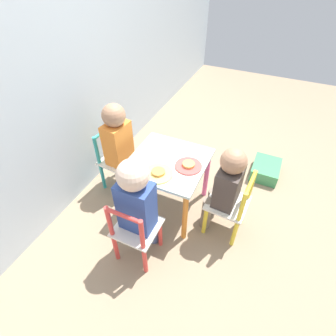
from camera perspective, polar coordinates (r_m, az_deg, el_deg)
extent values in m
plane|color=#8C755B|center=(2.12, 0.00, -7.91)|extent=(6.00, 6.00, 0.00)
cube|color=#B2C1CC|center=(1.84, -24.92, 28.75)|extent=(6.00, 0.06, 2.60)
cube|color=silver|center=(1.80, 0.00, 1.40)|extent=(0.52, 0.52, 0.02)
cylinder|color=orange|center=(1.76, 3.69, -10.69)|extent=(0.04, 0.04, 0.44)
cylinder|color=#E5599E|center=(2.06, 8.37, -1.49)|extent=(0.04, 0.04, 0.44)
cylinder|color=#387AD1|center=(1.90, -9.10, -6.08)|extent=(0.04, 0.04, 0.44)
cylinder|color=#8E51BC|center=(2.18, -2.93, 1.89)|extent=(0.04, 0.04, 0.44)
cube|color=silver|center=(1.66, -6.83, -12.64)|extent=(0.26, 0.26, 0.02)
cylinder|color=#DB3D38|center=(1.79, -1.70, -13.98)|extent=(0.03, 0.03, 0.26)
cylinder|color=#DB3D38|center=(1.86, -7.68, -11.58)|extent=(0.03, 0.03, 0.26)
cylinder|color=#DB3D38|center=(1.70, -5.06, -19.30)|extent=(0.03, 0.03, 0.26)
cylinder|color=#DB3D38|center=(1.77, -11.34, -16.47)|extent=(0.03, 0.03, 0.26)
cylinder|color=#DB3D38|center=(1.48, -5.67, -14.41)|extent=(0.03, 0.03, 0.25)
cylinder|color=#DB3D38|center=(1.56, -12.61, -11.39)|extent=(0.03, 0.03, 0.25)
cylinder|color=#DB3D38|center=(1.42, -9.76, -10.18)|extent=(0.03, 0.21, 0.02)
cube|color=silver|center=(1.82, 12.85, -7.38)|extent=(0.28, 0.28, 0.02)
cylinder|color=yellow|center=(2.00, 10.36, -6.93)|extent=(0.03, 0.03, 0.26)
cylinder|color=yellow|center=(1.87, 8.04, -11.28)|extent=(0.03, 0.03, 0.26)
cylinder|color=yellow|center=(1.98, 16.14, -8.97)|extent=(0.03, 0.03, 0.26)
cylinder|color=yellow|center=(1.85, 14.28, -13.55)|extent=(0.03, 0.03, 0.26)
cylinder|color=yellow|center=(1.80, 17.67, -3.68)|extent=(0.03, 0.03, 0.25)
cylinder|color=yellow|center=(1.65, 15.78, -8.35)|extent=(0.03, 0.03, 0.25)
cylinder|color=yellow|center=(1.64, 17.55, -3.18)|extent=(0.21, 0.04, 0.02)
cube|color=silver|center=(2.13, -10.67, 1.71)|extent=(0.28, 0.28, 0.02)
cylinder|color=teal|center=(2.11, -9.72, -3.73)|extent=(0.03, 0.03, 0.26)
cylinder|color=teal|center=(2.22, -6.41, -0.39)|extent=(0.03, 0.03, 0.26)
cylinder|color=teal|center=(2.22, -14.04, -1.71)|extent=(0.03, 0.03, 0.26)
cylinder|color=teal|center=(2.33, -10.68, 1.37)|extent=(0.03, 0.03, 0.26)
cylinder|color=teal|center=(2.05, -15.21, 3.56)|extent=(0.03, 0.03, 0.25)
cylinder|color=teal|center=(2.17, -11.53, 6.59)|extent=(0.03, 0.03, 0.25)
cylinder|color=teal|center=(2.05, -13.82, 7.71)|extent=(0.21, 0.04, 0.02)
cylinder|color=#4C608E|center=(1.81, -3.13, -12.88)|extent=(0.07, 0.07, 0.28)
cylinder|color=#4C608E|center=(1.84, -5.96, -11.76)|extent=(0.07, 0.07, 0.28)
cube|color=#2D478E|center=(1.53, -6.98, -8.21)|extent=(0.14, 0.20, 0.34)
sphere|color=beige|center=(1.35, -7.82, -1.50)|extent=(0.18, 0.18, 0.18)
cylinder|color=#7A6B5B|center=(1.96, 9.43, -7.74)|extent=(0.07, 0.07, 0.28)
cylinder|color=#7A6B5B|center=(1.90, 8.32, -9.78)|extent=(0.07, 0.07, 0.28)
cube|color=#423833|center=(1.71, 12.96, -3.89)|extent=(0.21, 0.15, 0.28)
sphere|color=#A37556|center=(1.57, 14.09, 1.44)|extent=(0.16, 0.16, 0.16)
cylinder|color=#4C608E|center=(2.12, -8.53, -2.81)|extent=(0.07, 0.07, 0.28)
cylinder|color=#4C608E|center=(2.18, -6.97, -1.22)|extent=(0.07, 0.07, 0.28)
cube|color=orange|center=(2.01, -10.84, 5.33)|extent=(0.21, 0.16, 0.33)
sphere|color=#A37556|center=(1.88, -11.76, 11.16)|extent=(0.17, 0.17, 0.17)
cylinder|color=#EADB66|center=(1.69, -2.13, -1.22)|extent=(0.19, 0.19, 0.01)
cylinder|color=#D6843D|center=(1.68, -2.14, -0.87)|extent=(0.09, 0.09, 0.02)
cylinder|color=#E54C47|center=(1.75, 4.49, 0.44)|extent=(0.18, 0.18, 0.01)
cylinder|color=gold|center=(1.74, 4.51, 0.79)|extent=(0.08, 0.08, 0.02)
cube|color=#3D8E56|center=(2.48, 20.47, -0.29)|extent=(0.30, 0.23, 0.11)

